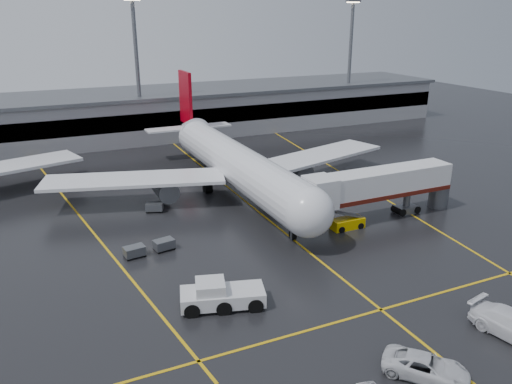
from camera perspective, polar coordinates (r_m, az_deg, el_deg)
name	(u,v)px	position (r m, az deg, el deg)	size (l,w,h in m)	color
ground	(264,216)	(59.85, 0.95, -2.77)	(220.00, 220.00, 0.00)	black
apron_line_centre	(264,216)	(59.85, 0.95, -2.76)	(0.25, 90.00, 0.02)	gold
apron_line_stop	(381,310)	(43.20, 13.92, -12.76)	(60.00, 0.25, 0.02)	gold
apron_line_left	(78,214)	(64.22, -19.45, -2.34)	(0.25, 70.00, 0.02)	gold
apron_line_right	(344,174)	(76.59, 9.93, 1.97)	(0.25, 70.00, 0.02)	gold
terminal	(160,112)	(102.44, -10.79, 8.81)	(122.00, 19.00, 8.60)	gray
light_mast_mid	(137,63)	(94.26, -13.29, 13.99)	(3.00, 1.20, 25.45)	#595B60
light_mast_right	(350,55)	(112.31, 10.57, 14.97)	(3.00, 1.20, 25.45)	#595B60
main_airliner	(233,162)	(66.88, -2.61, 3.44)	(48.80, 45.60, 14.10)	silver
jet_bridge	(380,186)	(59.71, 13.84, 0.62)	(19.90, 3.40, 6.05)	silver
pushback_tractor	(220,296)	(42.06, -4.07, -11.60)	(7.31, 4.55, 2.44)	silver
belt_loader	(347,223)	(57.34, 10.28, -3.48)	(3.78, 1.79, 2.39)	#C49D04
service_van_a	(426,367)	(36.78, 18.60, -18.19)	(2.57, 5.57, 1.55)	silver
baggage_cart_a	(164,244)	(52.21, -10.34, -5.81)	(2.20, 1.64, 1.12)	#595B60
baggage_cart_b	(134,251)	(51.36, -13.55, -6.50)	(2.16, 1.57, 1.12)	#595B60
baggage_cart_c	(154,207)	(62.27, -11.39, -1.64)	(2.33, 1.92, 1.12)	#595B60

